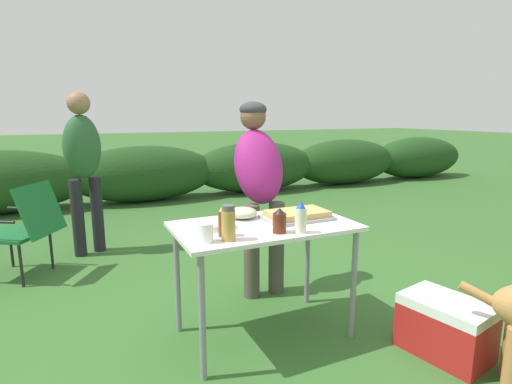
# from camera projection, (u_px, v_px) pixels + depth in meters

# --- Properties ---
(ground_plane) EXTENTS (60.00, 60.00, 0.00)m
(ground_plane) POSITION_uv_depth(u_px,v_px,m) (264.00, 334.00, 2.59)
(ground_plane) COLOR #336028
(shrub_hedge) EXTENTS (14.40, 0.90, 0.91)m
(shrub_hedge) POSITION_uv_depth(u_px,v_px,m) (145.00, 174.00, 6.50)
(shrub_hedge) COLOR #1E4219
(shrub_hedge) RESTS_ON ground
(folding_table) EXTENTS (1.10, 0.64, 0.74)m
(folding_table) POSITION_uv_depth(u_px,v_px,m) (264.00, 236.00, 2.47)
(folding_table) COLOR silver
(folding_table) RESTS_ON ground
(food_tray) EXTENTS (0.43, 0.27, 0.06)m
(food_tray) POSITION_uv_depth(u_px,v_px,m) (297.00, 215.00, 2.56)
(food_tray) COLOR #9E9EA3
(food_tray) RESTS_ON folding_table
(plate_stack) EXTENTS (0.22, 0.22, 0.04)m
(plate_stack) POSITION_uv_depth(u_px,v_px,m) (216.00, 225.00, 2.37)
(plate_stack) COLOR white
(plate_stack) RESTS_ON folding_table
(mixing_bowl) EXTENTS (0.18, 0.18, 0.07)m
(mixing_bowl) POSITION_uv_depth(u_px,v_px,m) (243.00, 213.00, 2.59)
(mixing_bowl) COLOR #ADBC99
(mixing_bowl) RESTS_ON folding_table
(paper_cup_stack) EXTENTS (0.08, 0.08, 0.10)m
(paper_cup_stack) POSITION_uv_depth(u_px,v_px,m) (206.00, 233.00, 2.10)
(paper_cup_stack) COLOR white
(paper_cup_stack) RESTS_ON folding_table
(beer_bottle) EXTENTS (0.06, 0.06, 0.18)m
(beer_bottle) POSITION_uv_depth(u_px,v_px,m) (223.00, 221.00, 2.19)
(beer_bottle) COLOR brown
(beer_bottle) RESTS_ON folding_table
(bbq_sauce_bottle) EXTENTS (0.08, 0.08, 0.14)m
(bbq_sauce_bottle) POSITION_uv_depth(u_px,v_px,m) (280.00, 221.00, 2.26)
(bbq_sauce_bottle) COLOR #562314
(bbq_sauce_bottle) RESTS_ON folding_table
(mayo_bottle) EXTENTS (0.07, 0.07, 0.18)m
(mayo_bottle) POSITION_uv_depth(u_px,v_px,m) (301.00, 218.00, 2.26)
(mayo_bottle) COLOR silver
(mayo_bottle) RESTS_ON folding_table
(spice_jar) EXTENTS (0.08, 0.08, 0.19)m
(spice_jar) POSITION_uv_depth(u_px,v_px,m) (228.00, 223.00, 2.12)
(spice_jar) COLOR #B2893D
(spice_jar) RESTS_ON folding_table
(standing_person_in_dark_puffer) EXTENTS (0.40, 0.49, 1.50)m
(standing_person_in_dark_puffer) POSITION_uv_depth(u_px,v_px,m) (259.00, 178.00, 3.09)
(standing_person_in_dark_puffer) COLOR #4C473D
(standing_person_in_dark_puffer) RESTS_ON ground
(standing_person_with_beanie) EXTENTS (0.44, 0.38, 1.62)m
(standing_person_with_beanie) POSITION_uv_depth(u_px,v_px,m) (83.00, 159.00, 3.93)
(standing_person_with_beanie) COLOR black
(standing_person_with_beanie) RESTS_ON ground
(camp_chair_green_behind_table) EXTENTS (0.74, 0.70, 0.83)m
(camp_chair_green_behind_table) POSITION_uv_depth(u_px,v_px,m) (24.00, 225.00, 3.42)
(camp_chair_green_behind_table) COLOR #19602D
(camp_chair_green_behind_table) RESTS_ON ground
(cooler_box) EXTENTS (0.41, 0.53, 0.34)m
(cooler_box) POSITION_uv_depth(u_px,v_px,m) (445.00, 327.00, 2.35)
(cooler_box) COLOR #B21E1E
(cooler_box) RESTS_ON ground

